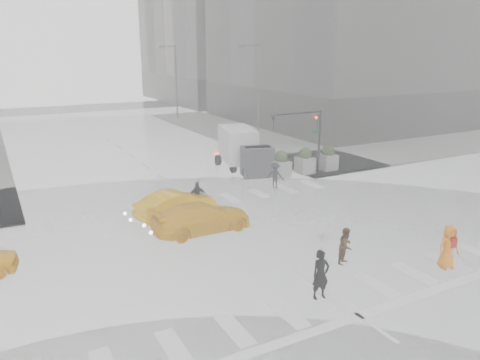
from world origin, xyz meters
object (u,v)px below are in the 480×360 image
taxi_mid (176,204)px  box_truck (243,149)px  traffic_signal_pole (308,130)px  pedestrian_orange (448,247)px  pedestrian_brown (346,246)px

taxi_mid → box_truck: 10.44m
traffic_signal_pole → box_truck: traffic_signal_pole is taller
traffic_signal_pole → taxi_mid: 11.78m
pedestrian_orange → taxi_mid: 13.03m
pedestrian_brown → box_truck: bearing=52.8°
traffic_signal_pole → box_truck: size_ratio=0.80×
traffic_signal_pole → pedestrian_orange: traffic_signal_pole is taller
pedestrian_orange → box_truck: 17.63m
traffic_signal_pole → pedestrian_orange: 14.84m
box_truck → taxi_mid: bearing=-123.7°
pedestrian_orange → taxi_mid: pedestrian_orange is taller
pedestrian_brown → taxi_mid: pedestrian_brown is taller
taxi_mid → pedestrian_orange: bearing=-154.9°
traffic_signal_pole → pedestrian_orange: size_ratio=2.48×
pedestrian_brown → pedestrian_orange: pedestrian_orange is taller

